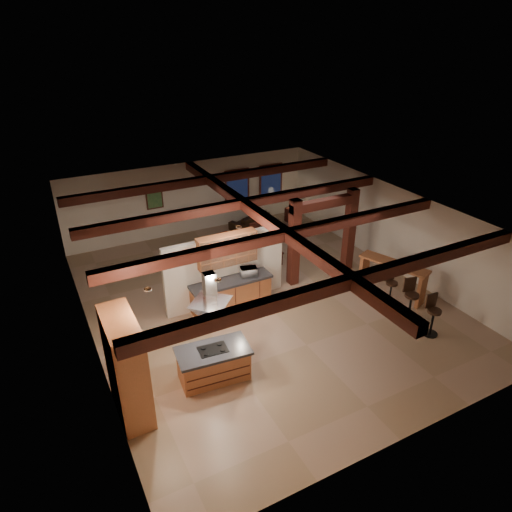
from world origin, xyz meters
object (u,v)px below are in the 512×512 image
Objects in this scene: kitchen_island at (214,363)px; dining_table at (247,255)px; sofa at (250,219)px; bar_counter at (393,273)px.

kitchen_island is 5.99m from dining_table.
kitchen_island reaches higher than sofa.
sofa is at bearing 47.81° from dining_table.
kitchen_island is at bearing -138.04° from dining_table.
sofa is at bearing 101.61° from bar_counter.
kitchen_island reaches higher than dining_table.
kitchen_island is at bearing -171.67° from bar_counter.
kitchen_island is 9.35m from sofa.
sofa is (4.98, 7.91, -0.16)m from kitchen_island.
sofa is 0.85× the size of bar_counter.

